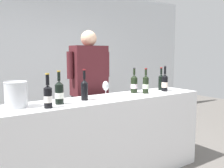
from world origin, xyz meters
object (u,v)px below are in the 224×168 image
Objects in this scene: wine_glass at (106,87)px; ice_bucket at (16,94)px; wine_bottle_2 at (161,81)px; wine_bottle_3 at (59,92)px; wine_bottle_6 at (134,84)px; wine_bottle_1 at (146,84)px; wine_bottle_0 at (84,89)px; wine_bottle_5 at (48,96)px; wine_bottle_4 at (165,83)px; person_server at (89,100)px.

ice_bucket is at bearing 174.98° from wine_glass.
wine_bottle_2 is at bearing 6.65° from wine_glass.
wine_bottle_6 is at bearing 7.32° from wine_bottle_3.
ice_bucket is (-1.52, 0.07, 0.01)m from wine_bottle_1.
wine_bottle_0 is at bearing 169.96° from wine_glass.
wine_bottle_1 is at bearing -1.91° from wine_bottle_0.
wine_bottle_5 reaches higher than wine_bottle_6.
wine_bottle_1 is 0.95× the size of wine_bottle_3.
ice_bucket reaches higher than wine_glass.
wine_bottle_3 is 0.19m from wine_bottle_5.
wine_bottle_4 is 1.62m from wine_bottle_5.
wine_glass is at bearing -0.15° from wine_bottle_3.
wine_bottle_5 is at bearing -144.78° from wine_bottle_3.
wine_bottle_1 is 0.15m from wine_bottle_6.
wine_glass is 0.62m from person_server.
ice_bucket is at bearing 177.50° from wine_bottle_1.
wine_bottle_5 is at bearing -168.59° from wine_bottle_6.
person_server is (0.35, 0.52, -0.24)m from wine_bottle_0.
person_server reaches higher than wine_bottle_1.
wine_bottle_5 is at bearing -39.14° from ice_bucket.
wine_bottle_1 is 1.62× the size of wine_glass.
wine_bottle_4 is at bearing -0.91° from wine_bottle_1.
person_server reaches higher than wine_bottle_0.
wine_bottle_4 is at bearing -33.86° from person_server.
wine_bottle_5 is (-1.62, -0.12, -0.00)m from wine_bottle_4.
wine_bottle_3 is 0.88m from person_server.
wine_bottle_0 is 1.20m from wine_bottle_2.
wine_bottle_5 reaches higher than wine_bottle_2.
wine_bottle_3 is at bearing -172.14° from wine_bottle_0.
wine_bottle_5 is 0.30m from ice_bucket.
ice_bucket is (-0.92, 0.08, -0.01)m from wine_glass.
wine_glass is 0.11× the size of person_server.
wine_bottle_4 is (0.33, -0.01, -0.00)m from wine_bottle_1.
wine_bottle_2 is 0.97× the size of wine_bottle_5.
wine_bottle_0 is at bearing 18.29° from wine_bottle_5.
wine_bottle_4 is (-0.04, -0.10, -0.00)m from wine_bottle_2.
wine_glass is (-0.96, -0.11, 0.02)m from wine_bottle_2.
wine_bottle_2 is 1.51m from wine_bottle_3.
wine_bottle_0 reaches higher than wine_bottle_5.
wine_bottle_0 is 0.84m from wine_bottle_1.
wine_bottle_4 reaches higher than wine_bottle_3.
wine_bottle_0 is 1.07× the size of wine_bottle_2.
wine_bottle_3 is 1.04× the size of wine_bottle_6.
wine_bottle_5 is at bearing -175.89° from wine_bottle_4.
wine_bottle_3 is (-0.30, -0.04, -0.01)m from wine_bottle_0.
wine_bottle_2 is at bearing 3.30° from wine_bottle_0.
wine_bottle_2 is at bearing -3.12° from wine_bottle_6.
wine_bottle_1 is at bearing -2.50° from ice_bucket.
ice_bucket is at bearing 177.78° from wine_bottle_4.
wine_bottle_5 is 1.07m from person_server.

